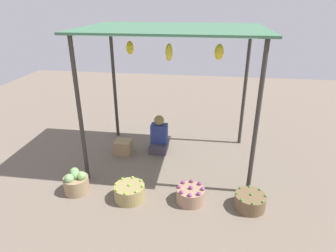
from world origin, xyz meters
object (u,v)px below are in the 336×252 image
Objects in this scene: basket_cabbages at (76,182)px; basket_purple_onions at (190,195)px; basket_limes at (130,192)px; vendor_person at (159,137)px; wooden_crate_near_vendor at (123,147)px; basket_green_chilies at (250,201)px.

basket_purple_onions is at bearing 0.43° from basket_cabbages.
basket_cabbages reaches higher than basket_limes.
wooden_crate_near_vendor is (-0.72, -0.24, -0.16)m from vendor_person.
basket_limes is 1.04× the size of basket_green_chilies.
basket_green_chilies is 2.80m from wooden_crate_near_vendor.
vendor_person is 0.77m from wooden_crate_near_vendor.
wooden_crate_near_vendor is at bearing -161.23° from vendor_person.
basket_limes is at bearing -178.56° from basket_green_chilies.
basket_limes is (0.92, -0.06, -0.05)m from basket_cabbages.
basket_green_chilies is (1.70, -1.65, -0.18)m from vendor_person.
basket_limes is at bearing -3.63° from basket_cabbages.
basket_purple_onions is 1.35× the size of wooden_crate_near_vendor.
basket_purple_onions is at bearing 178.44° from basket_green_chilies.
basket_cabbages is at bearing -179.57° from basket_purple_onions.
wooden_crate_near_vendor is at bearing 137.28° from basket_purple_onions.
basket_cabbages is 1.90m from basket_purple_onions.
wooden_crate_near_vendor is (-1.50, 1.38, 0.02)m from basket_purple_onions.
basket_limes is 1.09× the size of basket_purple_onions.
basket_green_chilies is (0.92, -0.03, -0.01)m from basket_purple_onions.
basket_cabbages reaches higher than wooden_crate_near_vendor.
basket_limes is at bearing -96.37° from vendor_person.
basket_green_chilies is (2.81, -0.01, -0.06)m from basket_cabbages.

